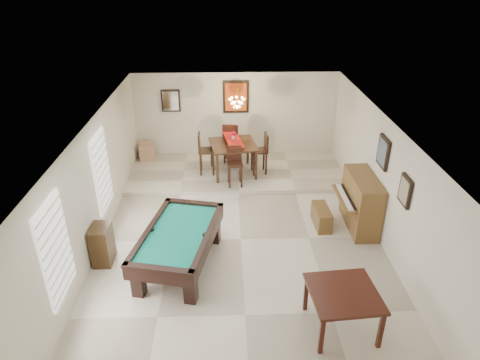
{
  "coord_description": "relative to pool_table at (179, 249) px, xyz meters",
  "views": [
    {
      "loc": [
        -0.26,
        -7.72,
        5.42
      ],
      "look_at": [
        0.0,
        0.6,
        1.15
      ],
      "focal_mm": 32.0,
      "sensor_mm": 36.0,
      "label": 1
    }
  ],
  "objects": [
    {
      "name": "ground_plane",
      "position": [
        1.23,
        0.86,
        -0.4
      ],
      "size": [
        6.0,
        9.0,
        0.02
      ],
      "primitive_type": "cube",
      "color": "beige"
    },
    {
      "name": "wall_back",
      "position": [
        1.23,
        5.36,
        0.91
      ],
      "size": [
        6.0,
        0.04,
        2.6
      ],
      "primitive_type": "cube",
      "color": "silver",
      "rests_on": "ground_plane"
    },
    {
      "name": "wall_left",
      "position": [
        -1.77,
        0.86,
        0.91
      ],
      "size": [
        0.04,
        9.0,
        2.6
      ],
      "primitive_type": "cube",
      "color": "silver",
      "rests_on": "ground_plane"
    },
    {
      "name": "wall_right",
      "position": [
        4.23,
        0.86,
        0.91
      ],
      "size": [
        0.04,
        9.0,
        2.6
      ],
      "primitive_type": "cube",
      "color": "silver",
      "rests_on": "ground_plane"
    },
    {
      "name": "ceiling",
      "position": [
        1.23,
        0.86,
        2.21
      ],
      "size": [
        6.0,
        9.0,
        0.04
      ],
      "primitive_type": "cube",
      "color": "white",
      "rests_on": "wall_back"
    },
    {
      "name": "dining_step",
      "position": [
        1.23,
        4.11,
        -0.33
      ],
      "size": [
        6.0,
        2.5,
        0.12
      ],
      "primitive_type": "cube",
      "color": "beige",
      "rests_on": "ground_plane"
    },
    {
      "name": "window_left_front",
      "position": [
        -1.74,
        -1.34,
        1.01
      ],
      "size": [
        0.06,
        1.0,
        1.7
      ],
      "primitive_type": "cube",
      "color": "white",
      "rests_on": "wall_left"
    },
    {
      "name": "window_left_rear",
      "position": [
        -1.74,
        1.46,
        1.01
      ],
      "size": [
        0.06,
        1.0,
        1.7
      ],
      "primitive_type": "cube",
      "color": "white",
      "rests_on": "wall_left"
    },
    {
      "name": "pool_table",
      "position": [
        0.0,
        0.0,
        0.0
      ],
      "size": [
        1.72,
        2.55,
        0.78
      ],
      "primitive_type": null,
      "rotation": [
        0.0,
        0.0,
        -0.21
      ],
      "color": "black",
      "rests_on": "ground_plane"
    },
    {
      "name": "square_table",
      "position": [
        2.79,
        -1.7,
        -0.02
      ],
      "size": [
        1.17,
        1.17,
        0.75
      ],
      "primitive_type": null,
      "rotation": [
        0.0,
        0.0,
        0.09
      ],
      "color": "black",
      "rests_on": "ground_plane"
    },
    {
      "name": "upright_piano",
      "position": [
        3.8,
        1.34,
        0.23
      ],
      "size": [
        0.83,
        1.48,
        1.23
      ],
      "primitive_type": null,
      "color": "brown",
      "rests_on": "ground_plane"
    },
    {
      "name": "piano_bench",
      "position": [
        3.09,
        1.37,
        -0.17
      ],
      "size": [
        0.35,
        0.82,
        0.45
      ],
      "primitive_type": "cube",
      "rotation": [
        0.0,
        0.0,
        0.04
      ],
      "color": "brown",
      "rests_on": "ground_plane"
    },
    {
      "name": "apothecary_chest",
      "position": [
        -1.55,
        0.19,
        0.02
      ],
      "size": [
        0.36,
        0.54,
        0.81
      ],
      "primitive_type": "cube",
      "color": "black",
      "rests_on": "ground_plane"
    },
    {
      "name": "dining_table",
      "position": [
        1.12,
        3.94,
        0.23
      ],
      "size": [
        1.39,
        1.39,
        1.0
      ],
      "primitive_type": null,
      "rotation": [
        0.0,
        0.0,
        0.17
      ],
      "color": "black",
      "rests_on": "dining_step"
    },
    {
      "name": "flower_vase",
      "position": [
        1.12,
        3.94,
        0.84
      ],
      "size": [
        0.16,
        0.16,
        0.23
      ],
      "primitive_type": null,
      "rotation": [
        0.0,
        0.0,
        -0.23
      ],
      "color": "#AC0E21",
      "rests_on": "dining_table"
    },
    {
      "name": "dining_chair_south",
      "position": [
        1.16,
        3.2,
        0.26
      ],
      "size": [
        0.42,
        0.42,
        1.05
      ],
      "primitive_type": null,
      "rotation": [
        0.0,
        0.0,
        0.08
      ],
      "color": "black",
      "rests_on": "dining_step"
    },
    {
      "name": "dining_chair_north",
      "position": [
        1.08,
        4.73,
        0.33
      ],
      "size": [
        0.5,
        0.5,
        1.21
      ],
      "primitive_type": null,
      "rotation": [
        0.0,
        0.0,
        3.01
      ],
      "color": "black",
      "rests_on": "dining_step"
    },
    {
      "name": "dining_chair_west",
      "position": [
        0.4,
        3.96,
        0.31
      ],
      "size": [
        0.44,
        0.44,
        1.16
      ],
      "primitive_type": null,
      "rotation": [
        0.0,
        0.0,
        1.58
      ],
      "color": "black",
      "rests_on": "dining_step"
    },
    {
      "name": "dining_chair_east",
      "position": [
        1.84,
        3.93,
        0.3
      ],
      "size": [
        0.47,
        0.47,
        1.14
      ],
      "primitive_type": null,
      "rotation": [
        0.0,
        0.0,
        -1.46
      ],
      "color": "black",
      "rests_on": "dining_step"
    },
    {
      "name": "corner_bench",
      "position": [
        -1.44,
        5.0,
        -0.04
      ],
      "size": [
        0.44,
        0.54,
        0.46
      ],
      "primitive_type": "cube",
      "rotation": [
        0.0,
        0.0,
        0.05
      ],
      "color": "tan",
      "rests_on": "dining_step"
    },
    {
      "name": "chandelier",
      "position": [
        1.23,
        4.06,
        1.81
      ],
      "size": [
        0.44,
        0.44,
        0.6
      ],
      "primitive_type": null,
      "color": "#FFE5B2",
      "rests_on": "ceiling"
    },
    {
      "name": "back_painting",
      "position": [
        1.23,
        5.32,
        1.51
      ],
      "size": [
        0.75,
        0.06,
        0.95
      ],
      "primitive_type": "cube",
      "color": "#D84C14",
      "rests_on": "wall_back"
    },
    {
      "name": "back_mirror",
      "position": [
        -0.67,
        5.32,
        1.41
      ],
      "size": [
        0.55,
        0.06,
        0.65
      ],
      "primitive_type": "cube",
      "color": "white",
      "rests_on": "wall_back"
    },
    {
      "name": "right_picture_upper",
      "position": [
        4.19,
        1.16,
        1.51
      ],
      "size": [
        0.06,
        0.55,
        0.65
      ],
      "primitive_type": "cube",
      "color": "slate",
      "rests_on": "wall_right"
    },
    {
      "name": "right_picture_lower",
      "position": [
        4.19,
        -0.14,
        1.31
      ],
      "size": [
        0.06,
        0.45,
        0.55
      ],
      "primitive_type": "cube",
      "color": "gray",
      "rests_on": "wall_right"
    }
  ]
}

